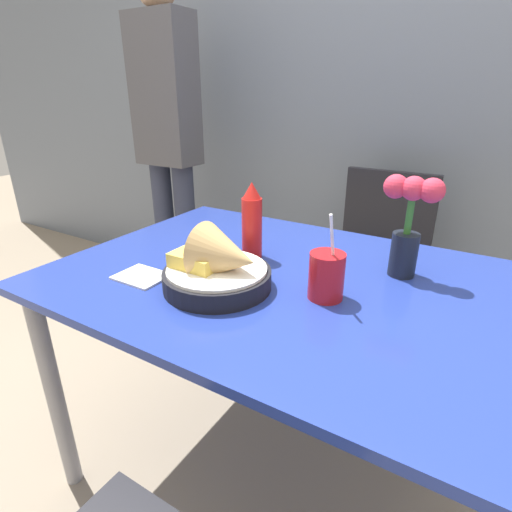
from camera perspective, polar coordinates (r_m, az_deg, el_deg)
ground_plane at (r=1.56m, az=2.78°, el=-28.00°), size 12.00×12.00×0.00m
wall_window at (r=2.10m, az=20.57°, el=23.95°), size 7.00×0.06×2.60m
dining_table at (r=1.14m, az=3.39°, el=-6.80°), size 1.23×0.89×0.74m
chair_far_window at (r=1.88m, az=17.09°, el=0.34°), size 0.40×0.40×0.88m
food_basket at (r=1.00m, az=-5.11°, el=-1.67°), size 0.27×0.27×0.17m
ketchup_bottle at (r=1.17m, az=-0.59°, el=4.91°), size 0.06×0.06×0.23m
drink_cup at (r=0.97m, az=10.02°, el=-3.00°), size 0.09×0.09×0.23m
flower_vase at (r=1.11m, az=21.01°, el=4.93°), size 0.15×0.07×0.27m
napkin at (r=1.12m, az=-16.02°, el=-2.82°), size 0.13×0.11×0.01m
person_standing at (r=2.20m, az=-12.52°, el=17.08°), size 0.32×0.19×1.74m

